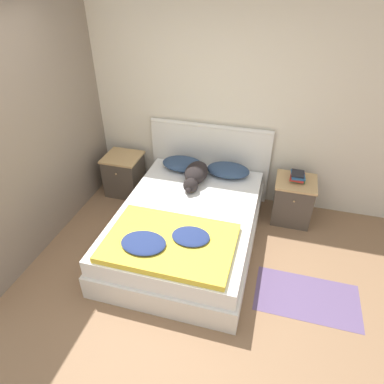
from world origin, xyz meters
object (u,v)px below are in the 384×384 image
at_px(nightstand_left, 124,174).
at_px(nightstand_right, 293,200).
at_px(pillow_left, 183,164).
at_px(book_stack, 298,176).
at_px(bed, 187,227).
at_px(pillow_right, 228,170).
at_px(dog, 195,175).

relative_size(nightstand_left, nightstand_right, 1.00).
bearing_deg(pillow_left, book_stack, -0.57).
bearing_deg(pillow_left, bed, -70.13).
relative_size(pillow_left, book_stack, 2.26).
bearing_deg(nightstand_left, bed, -34.68).
height_order(nightstand_right, pillow_right, pillow_right).
bearing_deg(pillow_left, dog, -46.69).
xyz_separation_m(bed, nightstand_right, (1.14, 0.79, 0.05)).
bearing_deg(dog, nightstand_right, 10.14).
xyz_separation_m(bed, pillow_left, (-0.30, 0.83, 0.32)).
bearing_deg(book_stack, pillow_right, 179.03).
bearing_deg(pillow_right, nightstand_right, -2.90).
xyz_separation_m(nightstand_right, pillow_left, (-1.43, 0.04, 0.27)).
relative_size(bed, pillow_right, 3.90).
height_order(nightstand_right, book_stack, book_stack).
xyz_separation_m(bed, pillow_right, (0.30, 0.83, 0.32)).
xyz_separation_m(nightstand_right, book_stack, (0.00, 0.03, 0.33)).
xyz_separation_m(pillow_right, book_stack, (0.84, -0.01, 0.06)).
distance_m(bed, nightstand_right, 1.38).
bearing_deg(pillow_right, bed, -109.87).
bearing_deg(pillow_left, nightstand_right, -1.69).
bearing_deg(bed, pillow_right, 70.13).
xyz_separation_m(pillow_left, pillow_right, (0.60, 0.00, 0.00)).
bearing_deg(nightstand_right, book_stack, 85.59).
height_order(nightstand_left, nightstand_right, same).
relative_size(pillow_right, book_stack, 2.26).
bearing_deg(nightstand_right, pillow_right, 177.10).
bearing_deg(nightstand_left, pillow_right, 1.69).
distance_m(bed, dog, 0.67).
bearing_deg(dog, bed, -84.21).
distance_m(nightstand_left, pillow_left, 0.88).
bearing_deg(pillow_right, book_stack, -0.97).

